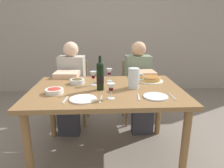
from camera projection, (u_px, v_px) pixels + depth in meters
name	position (u px, v px, depth m)	size (l,w,h in m)	color
ground_plane	(107.00, 154.00, 2.22)	(8.00, 8.00, 0.00)	slate
back_wall	(104.00, 23.00, 4.06)	(8.00, 0.10, 2.80)	#A3998E
dining_table	(107.00, 97.00, 2.03)	(1.50, 1.00, 0.76)	olive
wine_bottle	(100.00, 76.00, 1.94)	(0.07, 0.07, 0.33)	black
water_pitcher	(134.00, 79.00, 2.01)	(0.17, 0.11, 0.20)	silver
baked_tart	(150.00, 79.00, 2.26)	(0.29, 0.29, 0.06)	white
salad_bowl	(54.00, 91.00, 1.86)	(0.17, 0.17, 0.05)	white
olive_bowl	(77.00, 81.00, 2.17)	(0.16, 0.16, 0.06)	silver
wine_glass_left_diner	(93.00, 76.00, 2.10)	(0.07, 0.07, 0.15)	silver
wine_glass_right_diner	(109.00, 72.00, 2.25)	(0.06, 0.06, 0.14)	silver
wine_glass_centre	(111.00, 88.00, 1.71)	(0.07, 0.07, 0.14)	silver
dinner_plate_left_setting	(156.00, 96.00, 1.77)	(0.22, 0.22, 0.01)	silver
dinner_plate_right_setting	(83.00, 99.00, 1.71)	(0.23, 0.23, 0.01)	white
fork_left_setting	(139.00, 97.00, 1.77)	(0.16, 0.01, 0.01)	silver
knife_left_setting	(172.00, 97.00, 1.78)	(0.18, 0.01, 0.01)	silver
knife_right_setting	(101.00, 99.00, 1.72)	(0.18, 0.01, 0.01)	silver
spoon_right_setting	(65.00, 100.00, 1.70)	(0.16, 0.01, 0.01)	silver
chair_left	(75.00, 87.00, 2.92)	(0.43, 0.43, 0.87)	olive
diner_left	(71.00, 84.00, 2.66)	(0.36, 0.52, 1.16)	#B7B2A8
chair_right	(135.00, 87.00, 2.96)	(0.42, 0.42, 0.87)	olive
diner_right	(139.00, 83.00, 2.70)	(0.35, 0.52, 1.16)	gray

